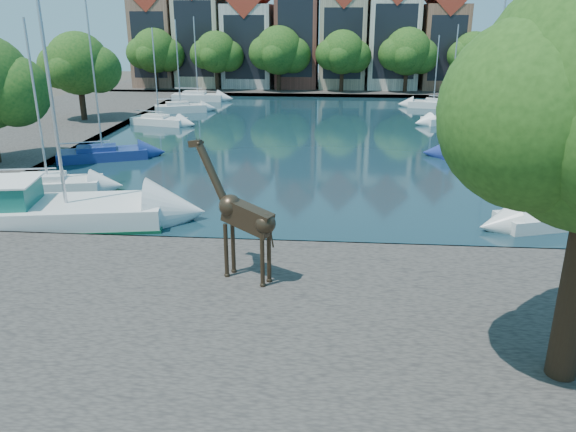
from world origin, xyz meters
name	(u,v)px	position (x,y,z in m)	size (l,w,h in m)	color
ground	(303,251)	(0.00, 0.00, 0.00)	(160.00, 160.00, 0.00)	#38332B
water_basin	(319,137)	(0.00, 24.00, 0.04)	(38.00, 50.00, 0.08)	black
near_quay	(291,331)	(0.00, -7.00, 0.25)	(50.00, 14.00, 0.50)	#48453F
far_quay	(326,88)	(0.00, 56.00, 0.25)	(60.00, 16.00, 0.50)	#48453F
left_quay	(32,130)	(-25.00, 24.00, 0.25)	(14.00, 52.00, 0.50)	#48453F
townhouse_west_end	(158,33)	(-23.00, 55.99, 7.36)	(5.44, 9.18, 14.93)	#89614B
townhouse_west_mid	(201,26)	(-17.00, 55.99, 8.23)	(5.94, 9.18, 16.79)	#B9AF8E
townhouse_west_inner	(249,33)	(-10.50, 55.99, 7.35)	(6.43, 9.18, 15.15)	beige
townhouse_center	(298,25)	(-4.00, 55.99, 8.36)	(5.44, 9.18, 16.93)	brown
townhouse_east_inner	(343,31)	(2.00, 55.99, 7.73)	(5.94, 9.18, 15.79)	tan
townhouse_east_mid	(392,28)	(8.50, 55.99, 8.10)	(6.43, 9.18, 16.65)	beige
townhouse_east_end	(442,36)	(15.00, 55.99, 7.11)	(5.44, 9.18, 14.43)	brown
far_tree_far_west	(155,52)	(-21.90, 50.49, 5.18)	(7.28, 5.60, 7.68)	#332114
far_tree_west	(217,53)	(-13.91, 50.49, 5.08)	(6.76, 5.20, 7.36)	#332114
far_tree_mid_west	(279,52)	(-5.89, 50.49, 5.29)	(7.80, 6.00, 8.00)	#332114
far_tree_mid_east	(343,54)	(2.10, 50.49, 5.13)	(7.02, 5.40, 7.52)	#332114
far_tree_east	(408,53)	(10.11, 50.49, 5.24)	(7.54, 5.80, 7.84)	#332114
far_tree_far_east	(474,55)	(18.09, 50.49, 5.08)	(6.76, 5.20, 7.36)	#332114
side_tree_left_far	(79,66)	(-21.90, 27.99, 5.38)	(7.28, 5.60, 7.88)	#332114
giraffe_statue	(241,215)	(-2.04, -3.81, 2.96)	(3.30, 1.85, 5.01)	#322519
motorsailer	(28,208)	(-13.40, 1.93, 0.94)	(12.43, 5.57, 11.32)	silver
sailboat_left_a	(48,183)	(-15.00, 7.07, 0.68)	(6.07, 3.18, 9.52)	silver
sailboat_left_b	(103,152)	(-15.00, 14.97, 0.64)	(6.39, 4.22, 11.83)	navy
sailboat_left_c	(159,119)	(-15.00, 28.28, 0.59)	(5.38, 2.91, 8.58)	silver
sailboat_left_d	(181,106)	(-14.84, 35.35, 0.68)	(5.51, 3.53, 9.18)	silver
sailboat_left_e	(198,96)	(-15.00, 43.75, 0.69)	(5.89, 2.11, 9.46)	silver
sailboat_right_a	(556,215)	(12.00, 4.00, 0.58)	(5.98, 3.59, 10.25)	silver
sailboat_right_b	(487,152)	(12.00, 17.25, 0.60)	(6.41, 3.15, 11.18)	navy
sailboat_right_c	(449,118)	(12.00, 31.30, 0.57)	(5.46, 3.81, 8.83)	white
sailboat_right_d	(433,103)	(12.00, 40.64, 0.61)	(5.62, 2.91, 7.61)	silver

